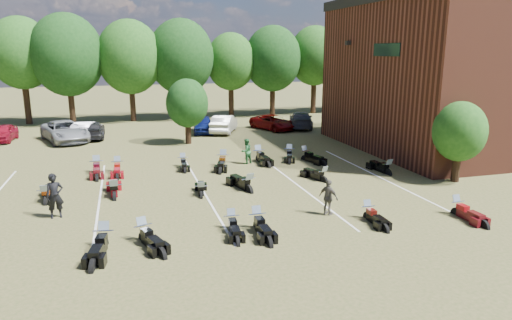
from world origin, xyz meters
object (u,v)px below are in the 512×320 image
object	(u,v)px
car_4	(203,125)
motorcycle_3	(257,229)
car_0	(3,133)
person_black	(55,196)
motorcycle_7	(115,199)
person_green	(246,151)
motorcycle_14	(97,172)
person_grey	(328,197)
motorcycle_0	(105,247)

from	to	relation	value
car_4	motorcycle_3	world-z (taller)	car_4
car_0	person_black	bearing A→B (deg)	-69.60
person_black	motorcycle_7	world-z (taller)	person_black
person_green	motorcycle_14	size ratio (longest dim) A/B	0.64
car_0	car_4	size ratio (longest dim) A/B	0.92
person_black	person_grey	size ratio (longest dim) A/B	1.23
person_black	person_grey	bearing A→B (deg)	-25.01
person_black	motorcycle_14	distance (m)	7.54
motorcycle_7	motorcycle_14	bearing A→B (deg)	-80.67
person_grey	car_0	bearing A→B (deg)	6.42
person_black	motorcycle_0	xyz separation A→B (m)	(2.06, -3.79, -0.97)
person_black	person_grey	distance (m)	11.66
person_green	motorcycle_0	size ratio (longest dim) A/B	0.67
person_black	motorcycle_3	xyz separation A→B (m)	(7.87, -3.60, -0.97)
motorcycle_3	motorcycle_0	bearing A→B (deg)	-177.48
person_grey	motorcycle_14	xyz separation A→B (m)	(-9.99, 10.26, -0.78)
motorcycle_0	motorcycle_14	distance (m)	11.18
person_grey	motorcycle_0	distance (m)	9.31
person_green	motorcycle_7	size ratio (longest dim) A/B	0.64
car_0	motorcycle_0	xyz separation A→B (m)	(8.24, -23.15, -0.65)
car_0	motorcycle_0	world-z (taller)	car_0
motorcycle_3	car_4	bearing A→B (deg)	86.34
motorcycle_3	motorcycle_7	world-z (taller)	motorcycle_7
person_grey	motorcycle_7	bearing A→B (deg)	29.94
motorcycle_3	person_black	bearing A→B (deg)	156.06
person_grey	motorcycle_3	world-z (taller)	person_grey
car_0	car_4	xyz separation A→B (m)	(15.73, -0.55, 0.06)
motorcycle_7	motorcycle_14	size ratio (longest dim) A/B	1.00
person_black	motorcycle_7	distance (m)	3.19
car_0	person_black	xyz separation A→B (m)	(6.18, -19.36, 0.31)
person_black	motorcycle_3	size ratio (longest dim) A/B	0.84
person_grey	motorcycle_0	size ratio (longest dim) A/B	0.66
person_grey	person_black	bearing A→B (deg)	43.90
car_0	person_grey	world-z (taller)	person_grey
person_black	person_grey	world-z (taller)	person_black
motorcycle_0	motorcycle_14	bearing A→B (deg)	104.22
car_0	motorcycle_14	distance (m)	14.15
person_green	motorcycle_7	distance (m)	9.43
car_0	person_green	bearing A→B (deg)	-34.25
person_black	person_green	size ratio (longest dim) A/B	1.21
person_green	motorcycle_0	world-z (taller)	person_green
car_0	person_grey	distance (m)	28.30
car_0	person_green	distance (m)	20.57
car_4	motorcycle_3	bearing A→B (deg)	-85.73
car_4	motorcycle_7	world-z (taller)	car_4
car_0	motorcycle_3	bearing A→B (deg)	-55.84
motorcycle_0	motorcycle_3	bearing A→B (deg)	12.23
car_0	car_4	bearing A→B (deg)	0.67
car_4	motorcycle_7	size ratio (longest dim) A/B	1.68
motorcycle_3	motorcycle_7	distance (m)	7.82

